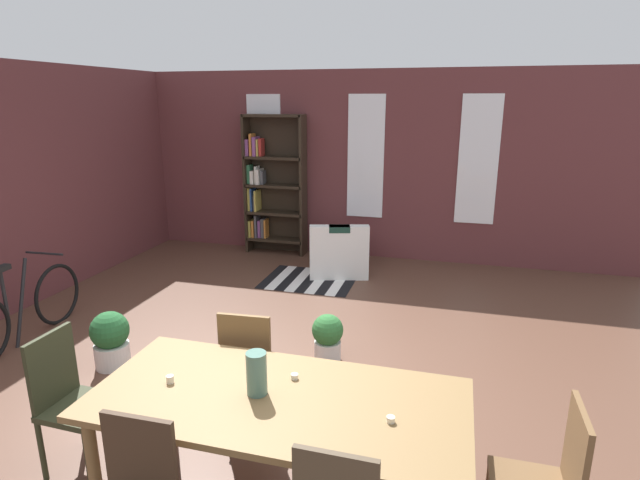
{
  "coord_description": "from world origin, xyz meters",
  "views": [
    {
      "loc": [
        1.36,
        -3.35,
        2.38
      ],
      "look_at": [
        0.03,
        1.51,
        0.98
      ],
      "focal_mm": 28.43,
      "sensor_mm": 36.0,
      "label": 1
    }
  ],
  "objects_px": {
    "bicycle_second": "(22,311)",
    "potted_plant_by_shelf": "(328,336)",
    "dining_table": "(278,408)",
    "bookshelf_tall": "(271,185)",
    "dining_chair_far_left": "(251,364)",
    "armchair_white": "(338,254)",
    "vase_on_table": "(257,373)",
    "dining_chair_head_left": "(70,397)",
    "potted_plant_corner": "(111,339)"
  },
  "relations": [
    {
      "from": "bookshelf_tall",
      "to": "potted_plant_corner",
      "type": "relative_size",
      "value": 4.08
    },
    {
      "from": "bicycle_second",
      "to": "potted_plant_by_shelf",
      "type": "distance_m",
      "value": 3.09
    },
    {
      "from": "dining_chair_far_left",
      "to": "potted_plant_corner",
      "type": "bearing_deg",
      "value": 163.17
    },
    {
      "from": "dining_table",
      "to": "bookshelf_tall",
      "type": "height_order",
      "value": "bookshelf_tall"
    },
    {
      "from": "bicycle_second",
      "to": "potted_plant_corner",
      "type": "distance_m",
      "value": 1.19
    },
    {
      "from": "dining_table",
      "to": "dining_chair_head_left",
      "type": "relative_size",
      "value": 2.24
    },
    {
      "from": "dining_chair_head_left",
      "to": "dining_chair_far_left",
      "type": "xyz_separation_m",
      "value": [
        0.96,
        0.71,
        0.0
      ]
    },
    {
      "from": "dining_chair_far_left",
      "to": "dining_table",
      "type": "bearing_deg",
      "value": -56.38
    },
    {
      "from": "dining_table",
      "to": "armchair_white",
      "type": "bearing_deg",
      "value": 98.79
    },
    {
      "from": "vase_on_table",
      "to": "armchair_white",
      "type": "relative_size",
      "value": 0.26
    },
    {
      "from": "armchair_white",
      "to": "bicycle_second",
      "type": "distance_m",
      "value": 3.89
    },
    {
      "from": "armchair_white",
      "to": "dining_chair_head_left",
      "type": "bearing_deg",
      "value": -100.16
    },
    {
      "from": "armchair_white",
      "to": "bicycle_second",
      "type": "relative_size",
      "value": 0.59
    },
    {
      "from": "bicycle_second",
      "to": "potted_plant_by_shelf",
      "type": "relative_size",
      "value": 3.69
    },
    {
      "from": "armchair_white",
      "to": "dining_table",
      "type": "bearing_deg",
      "value": -81.21
    },
    {
      "from": "dining_chair_head_left",
      "to": "potted_plant_corner",
      "type": "height_order",
      "value": "dining_chair_head_left"
    },
    {
      "from": "bicycle_second",
      "to": "vase_on_table",
      "type": "bearing_deg",
      "value": -23.98
    },
    {
      "from": "vase_on_table",
      "to": "potted_plant_by_shelf",
      "type": "distance_m",
      "value": 1.95
    },
    {
      "from": "vase_on_table",
      "to": "potted_plant_corner",
      "type": "xyz_separation_m",
      "value": [
        -1.94,
        1.19,
        -0.62
      ]
    },
    {
      "from": "dining_table",
      "to": "dining_chair_far_left",
      "type": "height_order",
      "value": "dining_chair_far_left"
    },
    {
      "from": "potted_plant_corner",
      "to": "dining_table",
      "type": "bearing_deg",
      "value": -30.04
    },
    {
      "from": "dining_table",
      "to": "dining_chair_far_left",
      "type": "xyz_separation_m",
      "value": [
        -0.47,
        0.71,
        -0.18
      ]
    },
    {
      "from": "bicycle_second",
      "to": "bookshelf_tall",
      "type": "bearing_deg",
      "value": 70.33
    },
    {
      "from": "vase_on_table",
      "to": "dining_chair_far_left",
      "type": "xyz_separation_m",
      "value": [
        -0.35,
        0.71,
        -0.38
      ]
    },
    {
      "from": "dining_chair_far_left",
      "to": "bookshelf_tall",
      "type": "height_order",
      "value": "bookshelf_tall"
    },
    {
      "from": "dining_chair_far_left",
      "to": "potted_plant_by_shelf",
      "type": "bearing_deg",
      "value": 75.3
    },
    {
      "from": "armchair_white",
      "to": "potted_plant_by_shelf",
      "type": "bearing_deg",
      "value": -78.91
    },
    {
      "from": "dining_chair_head_left",
      "to": "dining_chair_far_left",
      "type": "height_order",
      "value": "same"
    },
    {
      "from": "dining_chair_far_left",
      "to": "armchair_white",
      "type": "height_order",
      "value": "dining_chair_far_left"
    },
    {
      "from": "dining_table",
      "to": "bicycle_second",
      "type": "xyz_separation_m",
      "value": [
        -3.23,
        1.38,
        -0.35
      ]
    },
    {
      "from": "dining_table",
      "to": "potted_plant_by_shelf",
      "type": "relative_size",
      "value": 4.69
    },
    {
      "from": "potted_plant_corner",
      "to": "bicycle_second",
      "type": "bearing_deg",
      "value": 170.76
    },
    {
      "from": "dining_chair_head_left",
      "to": "potted_plant_by_shelf",
      "type": "distance_m",
      "value": 2.24
    },
    {
      "from": "bookshelf_tall",
      "to": "potted_plant_by_shelf",
      "type": "distance_m",
      "value": 3.74
    },
    {
      "from": "armchair_white",
      "to": "potted_plant_corner",
      "type": "bearing_deg",
      "value": -114.17
    },
    {
      "from": "dining_chair_head_left",
      "to": "bicycle_second",
      "type": "bearing_deg",
      "value": 142.42
    },
    {
      "from": "dining_table",
      "to": "vase_on_table",
      "type": "height_order",
      "value": "vase_on_table"
    },
    {
      "from": "dining_table",
      "to": "bicycle_second",
      "type": "bearing_deg",
      "value": 156.83
    },
    {
      "from": "vase_on_table",
      "to": "dining_chair_head_left",
      "type": "distance_m",
      "value": 1.37
    },
    {
      "from": "vase_on_table",
      "to": "armchair_white",
      "type": "height_order",
      "value": "vase_on_table"
    },
    {
      "from": "dining_table",
      "to": "potted_plant_by_shelf",
      "type": "xyz_separation_m",
      "value": [
        -0.18,
        1.83,
        -0.45
      ]
    },
    {
      "from": "dining_chair_far_left",
      "to": "armchair_white",
      "type": "bearing_deg",
      "value": 93.06
    },
    {
      "from": "vase_on_table",
      "to": "potted_plant_corner",
      "type": "distance_m",
      "value": 2.36
    },
    {
      "from": "dining_table",
      "to": "potted_plant_corner",
      "type": "bearing_deg",
      "value": 149.96
    },
    {
      "from": "potted_plant_by_shelf",
      "to": "potted_plant_corner",
      "type": "height_order",
      "value": "potted_plant_corner"
    },
    {
      "from": "bookshelf_tall",
      "to": "armchair_white",
      "type": "relative_size",
      "value": 2.2
    },
    {
      "from": "dining_chair_far_left",
      "to": "bookshelf_tall",
      "type": "relative_size",
      "value": 0.44
    },
    {
      "from": "dining_chair_head_left",
      "to": "armchair_white",
      "type": "relative_size",
      "value": 0.96
    },
    {
      "from": "vase_on_table",
      "to": "bicycle_second",
      "type": "bearing_deg",
      "value": 156.02
    },
    {
      "from": "vase_on_table",
      "to": "dining_chair_head_left",
      "type": "relative_size",
      "value": 0.27
    }
  ]
}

